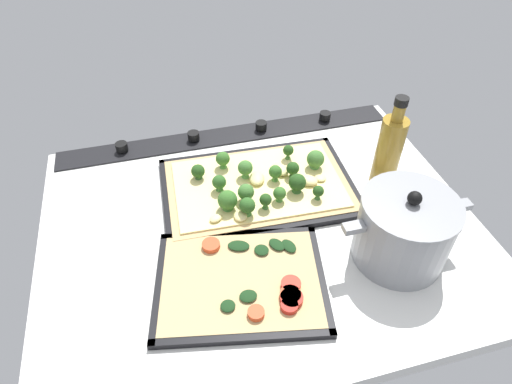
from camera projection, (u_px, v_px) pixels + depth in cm
name	position (u px, v px, depth cm)	size (l,w,h in cm)	color
ground_plane	(261.00, 229.00, 87.50)	(84.50, 67.70, 3.00)	silver
stove_control_panel	(228.00, 134.00, 107.56)	(81.12, 7.00, 2.60)	black
baking_tray_front	(258.00, 188.00, 93.43)	(41.23, 27.97, 1.30)	black
broccoli_pizza	(260.00, 184.00, 92.01)	(38.73, 25.48, 5.71)	tan
baking_tray_back	(241.00, 283.00, 75.74)	(33.08, 27.93, 1.30)	black
veggie_pizza_back	(245.00, 281.00, 75.18)	(30.26, 25.11, 1.90)	tan
cooking_pot	(404.00, 230.00, 76.23)	(23.62, 16.74, 15.59)	gray
oil_bottle	(389.00, 150.00, 90.01)	(5.28, 5.28, 20.74)	olive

